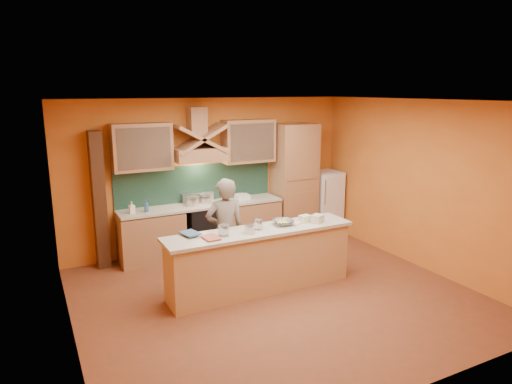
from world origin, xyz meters
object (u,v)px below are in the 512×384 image
fridge (324,202)px  person (225,232)px  kitchen_scale (250,230)px  stove (203,229)px  mixing_bowl (283,222)px

fridge → person: person is taller
person → kitchen_scale: (0.15, -0.55, 0.17)m
stove → person: bearing=-96.7°
stove → mixing_bowl: (0.61, -1.85, 0.53)m
fridge → person: 3.22m
kitchen_scale → stove: bearing=110.0°
fridge → mixing_bowl: bearing=-138.4°
kitchen_scale → mixing_bowl: bearing=33.2°
kitchen_scale → person: bearing=125.9°
fridge → kitchen_scale: fridge is taller
person → kitchen_scale: size_ratio=12.92×
kitchen_scale → mixing_bowl: size_ratio=0.41×
mixing_bowl → kitchen_scale: bearing=-167.4°
stove → fridge: fridge is taller
fridge → mixing_bowl: fridge is taller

